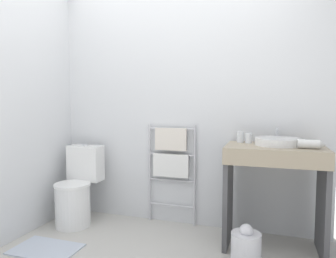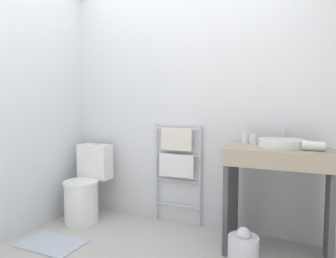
{
  "view_description": "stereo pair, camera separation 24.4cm",
  "coord_description": "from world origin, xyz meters",
  "px_view_note": "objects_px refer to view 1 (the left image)",
  "views": [
    {
      "loc": [
        0.84,
        -1.67,
        1.22
      ],
      "look_at": [
        0.08,
        0.64,
        1.04
      ],
      "focal_mm": 32.0,
      "sensor_mm": 36.0,
      "label": 1
    },
    {
      "loc": [
        1.07,
        -1.59,
        1.22
      ],
      "look_at": [
        0.08,
        0.64,
        1.04
      ],
      "focal_mm": 32.0,
      "sensor_mm": 36.0,
      "label": 2
    }
  ],
  "objects_px": {
    "sink_basin": "(277,141)",
    "cup_near_edge": "(249,138)",
    "toilet": "(77,191)",
    "cup_near_wall": "(240,137)",
    "trash_bin": "(246,251)",
    "hair_dryer": "(310,144)",
    "towel_radiator": "(171,158)"
  },
  "relations": [
    {
      "from": "sink_basin",
      "to": "cup_near_edge",
      "type": "bearing_deg",
      "value": 159.68
    },
    {
      "from": "hair_dryer",
      "to": "cup_near_wall",
      "type": "bearing_deg",
      "value": 156.51
    },
    {
      "from": "towel_radiator",
      "to": "hair_dryer",
      "type": "distance_m",
      "value": 1.32
    },
    {
      "from": "sink_basin",
      "to": "trash_bin",
      "type": "relative_size",
      "value": 1.02
    },
    {
      "from": "towel_radiator",
      "to": "cup_near_edge",
      "type": "xyz_separation_m",
      "value": [
        0.77,
        -0.12,
        0.24
      ]
    },
    {
      "from": "cup_near_wall",
      "to": "hair_dryer",
      "type": "distance_m",
      "value": 0.6
    },
    {
      "from": "toilet",
      "to": "sink_basin",
      "type": "bearing_deg",
      "value": 2.58
    },
    {
      "from": "towel_radiator",
      "to": "sink_basin",
      "type": "height_order",
      "value": "towel_radiator"
    },
    {
      "from": "toilet",
      "to": "towel_radiator",
      "type": "relative_size",
      "value": 0.78
    },
    {
      "from": "cup_near_wall",
      "to": "cup_near_edge",
      "type": "distance_m",
      "value": 0.08
    },
    {
      "from": "toilet",
      "to": "cup_near_edge",
      "type": "height_order",
      "value": "cup_near_edge"
    },
    {
      "from": "cup_near_wall",
      "to": "cup_near_edge",
      "type": "xyz_separation_m",
      "value": [
        0.08,
        -0.03,
        -0.0
      ]
    },
    {
      "from": "toilet",
      "to": "cup_near_wall",
      "type": "distance_m",
      "value": 1.75
    },
    {
      "from": "cup_near_wall",
      "to": "trash_bin",
      "type": "relative_size",
      "value": 0.27
    },
    {
      "from": "cup_near_wall",
      "to": "sink_basin",
      "type": "bearing_deg",
      "value": -20.83
    },
    {
      "from": "sink_basin",
      "to": "cup_near_edge",
      "type": "relative_size",
      "value": 4.07
    },
    {
      "from": "towel_radiator",
      "to": "sink_basin",
      "type": "distance_m",
      "value": 1.06
    },
    {
      "from": "toilet",
      "to": "trash_bin",
      "type": "xyz_separation_m",
      "value": [
        1.74,
        -0.41,
        -0.18
      ]
    },
    {
      "from": "cup_near_edge",
      "to": "trash_bin",
      "type": "relative_size",
      "value": 0.25
    },
    {
      "from": "toilet",
      "to": "hair_dryer",
      "type": "height_order",
      "value": "hair_dryer"
    },
    {
      "from": "cup_near_edge",
      "to": "cup_near_wall",
      "type": "bearing_deg",
      "value": 157.56
    },
    {
      "from": "toilet",
      "to": "cup_near_wall",
      "type": "bearing_deg",
      "value": 7.28
    },
    {
      "from": "cup_near_edge",
      "to": "toilet",
      "type": "bearing_deg",
      "value": -174.08
    },
    {
      "from": "towel_radiator",
      "to": "cup_near_wall",
      "type": "bearing_deg",
      "value": -7.12
    },
    {
      "from": "sink_basin",
      "to": "cup_near_edge",
      "type": "height_order",
      "value": "cup_near_edge"
    },
    {
      "from": "sink_basin",
      "to": "trash_bin",
      "type": "distance_m",
      "value": 0.94
    },
    {
      "from": "towel_radiator",
      "to": "trash_bin",
      "type": "distance_m",
      "value": 1.19
    },
    {
      "from": "hair_dryer",
      "to": "trash_bin",
      "type": "height_order",
      "value": "hair_dryer"
    },
    {
      "from": "towel_radiator",
      "to": "cup_near_edge",
      "type": "distance_m",
      "value": 0.82
    },
    {
      "from": "towel_radiator",
      "to": "sink_basin",
      "type": "relative_size",
      "value": 2.78
    },
    {
      "from": "toilet",
      "to": "towel_radiator",
      "type": "distance_m",
      "value": 1.04
    },
    {
      "from": "sink_basin",
      "to": "cup_near_wall",
      "type": "distance_m",
      "value": 0.34
    }
  ]
}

